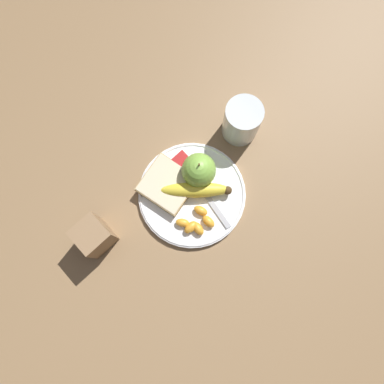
{
  "coord_description": "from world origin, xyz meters",
  "views": [
    {
      "loc": [
        0.13,
        -0.12,
        0.84
      ],
      "look_at": [
        0.0,
        0.0,
        0.03
      ],
      "focal_mm": 35.0,
      "sensor_mm": 36.0,
      "label": 1
    }
  ],
  "objects_px": {
    "juice_glass": "(242,122)",
    "apple": "(199,170)",
    "plate": "(192,194)",
    "jam_packet": "(183,162)",
    "bread_slice": "(168,185)",
    "condiment_caddy": "(94,236)",
    "banana": "(197,191)",
    "fork": "(200,186)"
  },
  "relations": [
    {
      "from": "juice_glass",
      "to": "apple",
      "type": "relative_size",
      "value": 1.21
    },
    {
      "from": "plate",
      "to": "jam_packet",
      "type": "height_order",
      "value": "jam_packet"
    },
    {
      "from": "juice_glass",
      "to": "apple",
      "type": "bearing_deg",
      "value": -83.54
    },
    {
      "from": "apple",
      "to": "juice_glass",
      "type": "bearing_deg",
      "value": 96.46
    },
    {
      "from": "bread_slice",
      "to": "condiment_caddy",
      "type": "relative_size",
      "value": 1.37
    },
    {
      "from": "juice_glass",
      "to": "jam_packet",
      "type": "distance_m",
      "value": 0.16
    },
    {
      "from": "banana",
      "to": "juice_glass",
      "type": "bearing_deg",
      "value": 103.86
    },
    {
      "from": "plate",
      "to": "bread_slice",
      "type": "distance_m",
      "value": 0.06
    },
    {
      "from": "fork",
      "to": "jam_packet",
      "type": "xyz_separation_m",
      "value": [
        -0.07,
        0.01,
        0.01
      ]
    },
    {
      "from": "fork",
      "to": "jam_packet",
      "type": "distance_m",
      "value": 0.07
    },
    {
      "from": "plate",
      "to": "condiment_caddy",
      "type": "bearing_deg",
      "value": -107.47
    },
    {
      "from": "plate",
      "to": "apple",
      "type": "xyz_separation_m",
      "value": [
        -0.02,
        0.04,
        0.04
      ]
    },
    {
      "from": "plate",
      "to": "bread_slice",
      "type": "xyz_separation_m",
      "value": [
        -0.05,
        -0.03,
        0.02
      ]
    },
    {
      "from": "banana",
      "to": "apple",
      "type": "bearing_deg",
      "value": 130.99
    },
    {
      "from": "fork",
      "to": "banana",
      "type": "bearing_deg",
      "value": 120.43
    },
    {
      "from": "banana",
      "to": "jam_packet",
      "type": "relative_size",
      "value": 3.36
    },
    {
      "from": "apple",
      "to": "jam_packet",
      "type": "distance_m",
      "value": 0.05
    },
    {
      "from": "plate",
      "to": "condiment_caddy",
      "type": "relative_size",
      "value": 2.58
    },
    {
      "from": "jam_packet",
      "to": "condiment_caddy",
      "type": "height_order",
      "value": "condiment_caddy"
    },
    {
      "from": "apple",
      "to": "fork",
      "type": "distance_m",
      "value": 0.05
    },
    {
      "from": "fork",
      "to": "bread_slice",
      "type": "bearing_deg",
      "value": 54.98
    },
    {
      "from": "plate",
      "to": "fork",
      "type": "relative_size",
      "value": 1.26
    },
    {
      "from": "bread_slice",
      "to": "juice_glass",
      "type": "bearing_deg",
      "value": 86.94
    },
    {
      "from": "juice_glass",
      "to": "bread_slice",
      "type": "relative_size",
      "value": 0.8
    },
    {
      "from": "banana",
      "to": "fork",
      "type": "bearing_deg",
      "value": 111.62
    },
    {
      "from": "bread_slice",
      "to": "jam_packet",
      "type": "xyz_separation_m",
      "value": [
        -0.02,
        0.06,
        -0.0
      ]
    },
    {
      "from": "apple",
      "to": "condiment_caddy",
      "type": "bearing_deg",
      "value": -100.05
    },
    {
      "from": "banana",
      "to": "bread_slice",
      "type": "xyz_separation_m",
      "value": [
        -0.06,
        -0.04,
        -0.01
      ]
    },
    {
      "from": "condiment_caddy",
      "to": "plate",
      "type": "bearing_deg",
      "value": 72.53
    },
    {
      "from": "bread_slice",
      "to": "jam_packet",
      "type": "bearing_deg",
      "value": 104.01
    },
    {
      "from": "bread_slice",
      "to": "fork",
      "type": "bearing_deg",
      "value": 46.17
    },
    {
      "from": "plate",
      "to": "banana",
      "type": "xyz_separation_m",
      "value": [
        0.0,
        0.01,
        0.02
      ]
    },
    {
      "from": "juice_glass",
      "to": "banana",
      "type": "height_order",
      "value": "juice_glass"
    },
    {
      "from": "apple",
      "to": "fork",
      "type": "bearing_deg",
      "value": -37.24
    },
    {
      "from": "bread_slice",
      "to": "condiment_caddy",
      "type": "height_order",
      "value": "condiment_caddy"
    },
    {
      "from": "juice_glass",
      "to": "condiment_caddy",
      "type": "relative_size",
      "value": 1.1
    },
    {
      "from": "apple",
      "to": "bread_slice",
      "type": "bearing_deg",
      "value": -112.56
    },
    {
      "from": "bread_slice",
      "to": "jam_packet",
      "type": "height_order",
      "value": "same"
    },
    {
      "from": "condiment_caddy",
      "to": "juice_glass",
      "type": "bearing_deg",
      "value": 85.9
    },
    {
      "from": "juice_glass",
      "to": "banana",
      "type": "distance_m",
      "value": 0.19
    },
    {
      "from": "fork",
      "to": "condiment_caddy",
      "type": "relative_size",
      "value": 2.05
    },
    {
      "from": "banana",
      "to": "condiment_caddy",
      "type": "distance_m",
      "value": 0.24
    }
  ]
}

